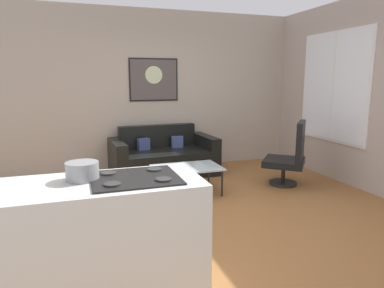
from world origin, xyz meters
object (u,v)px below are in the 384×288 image
at_px(mixing_bowl, 82,171).
at_px(wall_painting, 154,80).
at_px(couch, 163,158).
at_px(coffee_table, 187,169).
at_px(armchair, 290,156).

height_order(mixing_bowl, wall_painting, wall_painting).
height_order(couch, wall_painting, wall_painting).
xyz_separation_m(coffee_table, armchair, (1.62, -0.10, 0.09)).
distance_m(couch, wall_painting, 1.40).
relative_size(couch, mixing_bowl, 7.96).
bearing_deg(wall_painting, coffee_table, -86.05).
distance_m(couch, mixing_bowl, 3.54).
relative_size(couch, wall_painting, 2.06).
xyz_separation_m(couch, wall_painting, (-0.03, 0.46, 1.32)).
xyz_separation_m(armchair, wall_painting, (-1.73, 1.68, 1.15)).
distance_m(coffee_table, mixing_bowl, 2.60).
xyz_separation_m(coffee_table, wall_painting, (-0.11, 1.57, 1.24)).
height_order(armchair, mixing_bowl, mixing_bowl).
xyz_separation_m(couch, coffee_table, (0.07, -1.11, 0.08)).
xyz_separation_m(couch, armchair, (1.69, -1.22, 0.17)).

